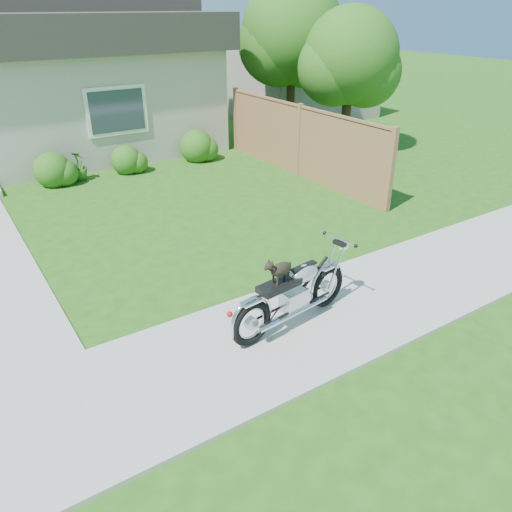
{
  "coord_description": "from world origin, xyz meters",
  "views": [
    {
      "loc": [
        -1.95,
        -4.7,
        4.21
      ],
      "look_at": [
        1.79,
        1.0,
        0.75
      ],
      "focal_mm": 35.0,
      "sensor_mm": 36.0,
      "label": 1
    }
  ],
  "objects": [
    {
      "name": "ground",
      "position": [
        0.0,
        0.0,
        0.0
      ],
      "size": [
        80.0,
        80.0,
        0.0
      ],
      "primitive_type": "plane",
      "color": "#235114",
      "rests_on": "ground"
    },
    {
      "name": "potted_plant_right",
      "position": [
        1.15,
        8.55,
        0.4
      ],
      "size": [
        0.57,
        0.57,
        0.8
      ],
      "primitive_type": "imported",
      "rotation": [
        0.0,
        0.0,
        1.9
      ],
      "color": "#285C19",
      "rests_on": "ground"
    },
    {
      "name": "tree_far",
      "position": [
        8.83,
        9.3,
        3.24
      ],
      "size": [
        3.29,
        3.29,
        5.04
      ],
      "color": "#3D2B1C",
      "rests_on": "ground"
    },
    {
      "name": "fence",
      "position": [
        6.3,
        5.75,
        0.94
      ],
      "size": [
        0.12,
        6.62,
        1.9
      ],
      "color": "#9C6946",
      "rests_on": "ground"
    },
    {
      "name": "motorcycle_with_dog",
      "position": [
        1.83,
        0.08,
        0.55
      ],
      "size": [
        2.22,
        0.65,
        1.16
      ],
      "rotation": [
        0.0,
        0.0,
        0.13
      ],
      "color": "black",
      "rests_on": "sidewalk"
    },
    {
      "name": "shrub_row",
      "position": [
        0.09,
        8.5,
        0.39
      ],
      "size": [
        11.1,
        0.99,
        0.99
      ],
      "color": "#295A17",
      "rests_on": "ground"
    },
    {
      "name": "sidewalk",
      "position": [
        0.0,
        0.0,
        0.02
      ],
      "size": [
        24.0,
        2.2,
        0.04
      ],
      "primitive_type": "cube",
      "color": "#9E9B93",
      "rests_on": "ground"
    },
    {
      "name": "tree_near",
      "position": [
        9.02,
        6.72,
        2.72
      ],
      "size": [
        2.8,
        2.76,
        4.24
      ],
      "color": "#3D2B1C",
      "rests_on": "ground"
    }
  ]
}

